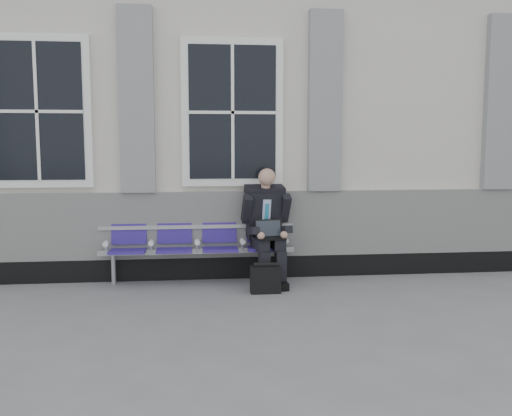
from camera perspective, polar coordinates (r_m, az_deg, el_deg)
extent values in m
plane|color=slate|center=(6.48, -4.54, -10.14)|extent=(70.00, 70.00, 0.00)
cube|color=beige|center=(9.70, -5.27, 8.03)|extent=(14.00, 4.00, 4.20)
cube|color=black|center=(7.86, -4.87, -5.98)|extent=(14.00, 0.10, 0.30)
cube|color=silver|center=(7.74, -4.91, -1.66)|extent=(14.00, 0.08, 0.90)
cube|color=gray|center=(7.69, -11.87, 10.49)|extent=(0.45, 0.14, 2.40)
cube|color=gray|center=(7.86, 6.91, 10.50)|extent=(0.45, 0.14, 2.40)
cube|color=gray|center=(8.76, 23.28, 9.61)|extent=(0.45, 0.14, 2.40)
cube|color=white|center=(7.92, -20.97, 8.99)|extent=(1.35, 0.10, 1.95)
cube|color=black|center=(7.87, -21.07, 9.00)|extent=(1.15, 0.02, 1.75)
cube|color=white|center=(7.69, -2.38, 9.51)|extent=(1.35, 0.10, 1.95)
cube|color=black|center=(7.64, -2.36, 9.52)|extent=(1.15, 0.02, 1.75)
cube|color=#9EA0A3|center=(7.64, -5.89, -4.30)|extent=(2.60, 0.07, 0.07)
cube|color=#9EA0A3|center=(7.71, -5.92, -1.87)|extent=(2.60, 0.05, 0.05)
cylinder|color=#9EA0A3|center=(7.76, -14.06, -5.99)|extent=(0.06, 0.06, 0.39)
cylinder|color=#9EA0A3|center=(7.77, 2.31, -5.78)|extent=(0.06, 0.06, 0.39)
cube|color=navy|center=(7.61, -12.70, -4.25)|extent=(0.46, 0.42, 0.07)
cube|color=navy|center=(7.77, -12.58, -2.07)|extent=(0.46, 0.10, 0.40)
cube|color=navy|center=(7.56, -8.17, -4.22)|extent=(0.46, 0.42, 0.07)
cube|color=navy|center=(7.72, -8.15, -2.03)|extent=(0.46, 0.10, 0.40)
cube|color=navy|center=(7.56, -3.61, -4.16)|extent=(0.46, 0.42, 0.07)
cube|color=navy|center=(7.73, -3.69, -1.97)|extent=(0.46, 0.10, 0.40)
cube|color=navy|center=(7.61, 0.92, -4.07)|extent=(0.46, 0.42, 0.07)
cube|color=navy|center=(7.77, 0.73, -1.90)|extent=(0.46, 0.10, 0.40)
cylinder|color=white|center=(7.65, -14.78, -3.48)|extent=(0.07, 0.12, 0.07)
cylinder|color=white|center=(7.59, -10.44, -3.45)|extent=(0.07, 0.12, 0.07)
cylinder|color=white|center=(7.57, -5.90, -3.41)|extent=(0.07, 0.12, 0.07)
cylinder|color=white|center=(7.59, -1.36, -3.34)|extent=(0.07, 0.12, 0.07)
cylinder|color=white|center=(7.66, 2.97, -3.25)|extent=(0.07, 0.12, 0.07)
cube|color=black|center=(7.28, 0.95, -7.81)|extent=(0.15, 0.29, 0.10)
cube|color=black|center=(7.34, 2.60, -7.71)|extent=(0.15, 0.29, 0.10)
cube|color=black|center=(7.30, 0.83, -6.19)|extent=(0.15, 0.15, 0.47)
cube|color=black|center=(7.35, 2.47, -6.10)|extent=(0.15, 0.15, 0.47)
cube|color=black|center=(7.46, 0.40, -3.55)|extent=(0.21, 0.50, 0.15)
cube|color=black|center=(7.52, 2.00, -3.48)|extent=(0.21, 0.50, 0.15)
cube|color=black|center=(7.64, 0.81, -0.61)|extent=(0.49, 0.42, 0.68)
cube|color=#B9CBF4|center=(7.51, 1.05, -0.57)|extent=(0.12, 0.11, 0.38)
cube|color=teal|center=(7.51, 1.07, -0.74)|extent=(0.06, 0.09, 0.32)
cube|color=black|center=(7.57, 0.87, 1.79)|extent=(0.54, 0.31, 0.15)
cylinder|color=tan|center=(7.52, 0.97, 2.33)|extent=(0.12, 0.12, 0.11)
sphere|color=tan|center=(7.45, 1.10, 3.12)|extent=(0.23, 0.23, 0.23)
cube|color=black|center=(7.47, -0.92, -0.11)|extent=(0.14, 0.32, 0.40)
cube|color=black|center=(7.59, 2.90, -0.01)|extent=(0.14, 0.32, 0.40)
cube|color=black|center=(7.33, -0.26, -2.29)|extent=(0.14, 0.34, 0.15)
cube|color=black|center=(7.43, 2.98, -2.17)|extent=(0.14, 0.34, 0.15)
sphere|color=tan|center=(7.20, 0.51, -2.80)|extent=(0.10, 0.10, 0.10)
sphere|color=tan|center=(7.28, 2.82, -2.70)|extent=(0.10, 0.10, 0.10)
cube|color=black|center=(7.33, 1.50, -3.06)|extent=(0.38, 0.29, 0.02)
cube|color=black|center=(7.43, 1.26, -2.04)|extent=(0.36, 0.14, 0.23)
cube|color=black|center=(7.42, 1.27, -2.05)|extent=(0.33, 0.11, 0.19)
cube|color=black|center=(7.12, 0.95, -7.18)|extent=(0.38, 0.16, 0.33)
cylinder|color=black|center=(7.07, 0.96, -5.71)|extent=(0.30, 0.06, 0.06)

